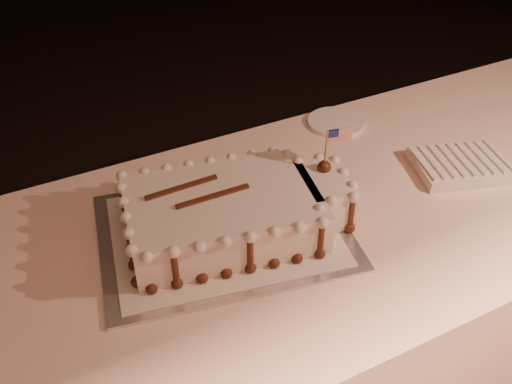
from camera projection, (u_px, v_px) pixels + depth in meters
name	position (u px, v px, depth m)	size (l,w,h in m)	color
banquet_table	(318.00, 314.00, 1.56)	(2.40, 0.80, 0.75)	#FFD5C5
cake_board	(224.00, 232.00, 1.26)	(0.54, 0.40, 0.01)	beige
doily	(224.00, 230.00, 1.26)	(0.48, 0.37, 0.00)	silver
sheet_cake	(236.00, 211.00, 1.23)	(0.53, 0.36, 0.20)	silver
napkin_stack	(460.00, 165.00, 1.44)	(0.26, 0.22, 0.04)	silver
side_plate	(336.00, 122.00, 1.62)	(0.16, 0.16, 0.01)	white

